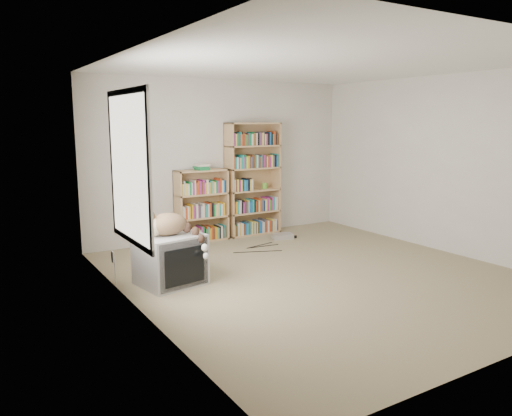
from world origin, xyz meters
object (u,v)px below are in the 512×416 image
cat (173,227)px  bookcase_tall (252,182)px  crt_tv (170,259)px  bookcase_short (201,208)px  dvd_player (282,236)px

cat → bookcase_tall: bearing=41.9°
crt_tv → cat: size_ratio=1.12×
cat → crt_tv: bearing=102.0°
crt_tv → cat: 0.40m
cat → bookcase_short: (1.21, 1.82, -0.17)m
crt_tv → bookcase_short: bookcase_short is taller
crt_tv → dvd_player: crt_tv is taller
bookcase_tall → dvd_player: (0.23, -0.55, -0.83)m
cat → dvd_player: cat is taller
cat → dvd_player: bearing=29.7°
bookcase_short → cat: bearing=-123.7°
crt_tv → dvd_player: bearing=17.5°
cat → bookcase_tall: size_ratio=0.37×
bookcase_tall → bookcase_short: bookcase_tall is taller
crt_tv → dvd_player: (2.39, 1.19, -0.25)m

